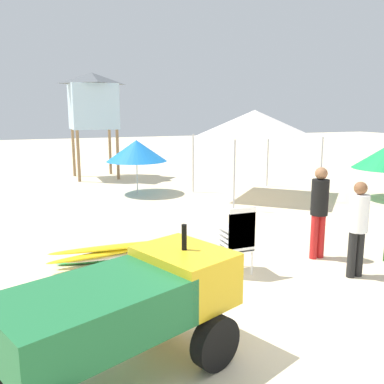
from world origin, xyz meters
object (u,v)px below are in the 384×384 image
at_px(beach_umbrella_left, 136,151).
at_px(utility_cart, 126,306).
at_px(lifeguard_tower, 93,101).
at_px(surfboard_pile, 116,253).
at_px(popup_canopy, 255,123).
at_px(stacked_plastic_chairs, 238,235).
at_px(lifeguard_far_right, 319,206).
at_px(lifeguard_near_center, 358,223).

bearing_deg(beach_umbrella_left, utility_cart, -105.55).
bearing_deg(lifeguard_tower, surfboard_pile, -97.53).
relative_size(popup_canopy, beach_umbrella_left, 1.49).
bearing_deg(surfboard_pile, popup_canopy, 37.99).
bearing_deg(stacked_plastic_chairs, beach_umbrella_left, 87.93).
height_order(utility_cart, popup_canopy, popup_canopy).
distance_m(utility_cart, lifeguard_far_right, 4.71).
xyz_separation_m(stacked_plastic_chairs, surfboard_pile, (-1.80, 1.41, -0.53)).
bearing_deg(beach_umbrella_left, surfboard_pile, -108.45).
distance_m(utility_cart, lifeguard_tower, 13.96).
bearing_deg(lifeguard_tower, stacked_plastic_chairs, -87.80).
distance_m(utility_cart, popup_canopy, 9.86).
distance_m(lifeguard_near_center, lifeguard_far_right, 0.98).
relative_size(surfboard_pile, lifeguard_far_right, 1.48).
bearing_deg(lifeguard_near_center, utility_cart, -164.30).
bearing_deg(lifeguard_far_right, lifeguard_near_center, -89.96).
bearing_deg(utility_cart, popup_canopy, 51.81).
bearing_deg(popup_canopy, lifeguard_far_right, -108.43).
height_order(lifeguard_near_center, lifeguard_tower, lifeguard_tower).
relative_size(utility_cart, lifeguard_tower, 0.66).
xyz_separation_m(lifeguard_near_center, lifeguard_far_right, (-0.00, 0.98, 0.08)).
xyz_separation_m(popup_canopy, lifeguard_tower, (-4.06, 5.98, 0.77)).
bearing_deg(lifeguard_far_right, beach_umbrella_left, 101.38).
bearing_deg(stacked_plastic_chairs, lifeguard_near_center, -25.20).
height_order(lifeguard_far_right, lifeguard_tower, lifeguard_tower).
distance_m(lifeguard_near_center, lifeguard_tower, 12.84).
bearing_deg(popup_canopy, surfboard_pile, -142.01).
bearing_deg(lifeguard_far_right, lifeguard_tower, 100.99).
distance_m(lifeguard_tower, beach_umbrella_left, 4.40).
height_order(popup_canopy, lifeguard_tower, lifeguard_tower).
bearing_deg(lifeguard_near_center, lifeguard_far_right, 90.04).
relative_size(lifeguard_far_right, lifeguard_tower, 0.41).
bearing_deg(utility_cart, lifeguard_tower, 81.82).
distance_m(surfboard_pile, lifeguard_near_center, 4.29).
relative_size(stacked_plastic_chairs, beach_umbrella_left, 0.59).
xyz_separation_m(lifeguard_far_right, popup_canopy, (1.83, 5.49, 1.38)).
relative_size(utility_cart, stacked_plastic_chairs, 2.34).
bearing_deg(lifeguard_near_center, popup_canopy, 74.21).
relative_size(lifeguard_far_right, popup_canopy, 0.58).
relative_size(stacked_plastic_chairs, popup_canopy, 0.40).
height_order(utility_cart, lifeguard_far_right, lifeguard_far_right).
xyz_separation_m(lifeguard_near_center, lifeguard_tower, (-2.23, 12.44, 2.23)).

